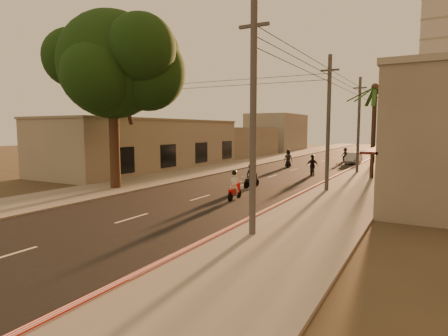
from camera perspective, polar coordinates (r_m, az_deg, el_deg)
The scene contains 18 objects.
ground at distance 21.32m, azimuth -6.51°, elevation -5.42°, with size 160.00×160.00×0.00m, color #383023.
road at distance 39.19m, azimuth 10.61°, elevation -0.26°, with size 10.00×140.00×0.02m, color black.
sidewalk_right at distance 37.56m, azimuth 21.54°, elevation -0.77°, with size 5.00×140.00×0.12m, color slate.
sidewalk_left at distance 42.11m, azimuth 0.87°, elevation 0.34°, with size 5.00×140.00×0.12m, color slate.
curb_stripe at distance 33.06m, azimuth 16.31°, elevation -1.39°, with size 0.20×60.00×0.20m, color red.
left_building at distance 40.58m, azimuth -11.29°, elevation 3.60°, with size 8.20×24.20×5.20m.
broadleaf_tree at distance 27.14m, azimuth -15.86°, elevation 14.82°, with size 9.60×8.70×12.10m.
palm_tree at distance 33.43m, azimuth 21.99°, elevation 10.61°, with size 5.00×5.00×8.20m.
utility_poles at distance 37.58m, azimuth 19.94°, elevation 9.19°, with size 1.20×48.26×9.00m.
filler_right at distance 62.09m, azimuth 30.59°, elevation 4.04°, with size 8.00×14.00×6.00m, color gray.
filler_left_near at distance 57.36m, azimuth 1.68°, elevation 3.98°, with size 8.00×14.00×4.40m, color gray.
filler_left_far at distance 73.81m, azimuth 8.08°, elevation 5.38°, with size 8.00×14.00×7.00m, color gray.
scooter_red at distance 22.12m, azimuth 1.60°, elevation -2.91°, with size 0.71×1.82×1.78m.
scooter_mid_a at distance 26.86m, azimuth 4.14°, elevation -1.31°, with size 1.03×1.77×1.75m.
scooter_mid_b at distance 34.52m, azimuth 13.29°, elevation 0.28°, with size 1.27×1.92×1.92m.
scooter_far_a at distance 41.55m, azimuth 9.75°, elevation 1.34°, with size 1.24×1.96×1.98m.
scooter_far_b at distance 51.42m, azimuth 17.99°, elevation 1.92°, with size 1.26×1.82×1.79m.
parked_car at distance 47.87m, azimuth 19.11°, elevation 1.41°, with size 1.56×4.05×1.32m, color #999CA1.
Camera 1 is at (12.09, -17.05, 4.20)m, focal length 30.00 mm.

